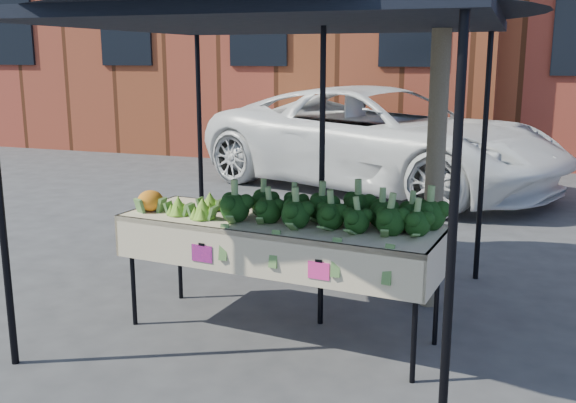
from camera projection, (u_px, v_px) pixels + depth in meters
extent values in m
plane|color=#323234|center=(300.00, 342.00, 4.89)|extent=(90.00, 90.00, 0.00)
cube|color=beige|center=(279.00, 278.00, 4.94)|extent=(2.47, 1.04, 0.90)
cube|color=#F22D8C|center=(204.00, 256.00, 4.64)|extent=(0.17, 0.01, 0.12)
cube|color=#ED2C89|center=(327.00, 269.00, 4.35)|extent=(0.17, 0.01, 0.12)
ellipsoid|color=black|center=(331.00, 206.00, 4.71)|extent=(1.60, 0.57, 0.27)
ellipsoid|color=#7EAF32|center=(197.00, 201.00, 5.02)|extent=(0.43, 0.47, 0.20)
ellipsoid|color=orange|center=(150.00, 199.00, 5.11)|extent=(0.20, 0.20, 0.18)
imported|color=white|center=(385.00, 0.00, 9.95)|extent=(2.50, 3.10, 5.85)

